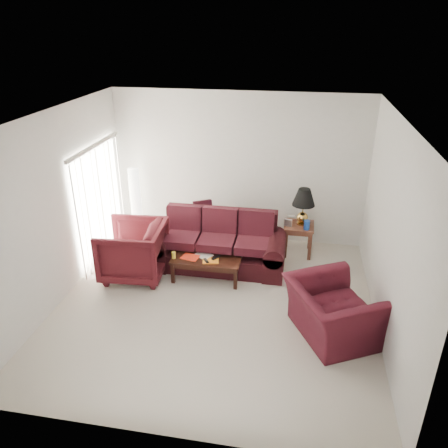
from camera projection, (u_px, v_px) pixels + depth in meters
name	position (u px, v px, depth m)	size (l,w,h in m)	color
floor	(215.00, 305.00, 7.05)	(5.00, 5.00, 0.00)	beige
blinds	(101.00, 203.00, 8.13)	(0.10, 2.00, 2.16)	silver
sofa	(218.00, 242.00, 7.96)	(2.44, 1.05, 1.00)	black
throw_pillow	(203.00, 210.00, 8.72)	(0.37, 0.11, 0.37)	black
end_table	(298.00, 239.00, 8.49)	(0.56, 0.56, 0.61)	#50311B
table_lamp	(303.00, 207.00, 8.23)	(0.43, 0.43, 0.72)	#AD8136
clock	(288.00, 223.00, 8.28)	(0.14, 0.05, 0.14)	silver
blue_canister	(307.00, 225.00, 8.14)	(0.11, 0.11, 0.18)	#173E97
picture_frame	(291.00, 216.00, 8.52)	(0.13, 0.02, 0.16)	silver
floor_lamp	(136.00, 204.00, 8.88)	(0.25, 0.25, 1.54)	white
armchair_left	(133.00, 251.00, 7.67)	(1.06, 1.09, 0.99)	#400E14
armchair_right	(332.00, 311.00, 6.23)	(1.24, 1.08, 0.80)	#3C0E17
coffee_table	(207.00, 268.00, 7.69)	(1.20, 0.60, 0.42)	black
magazine_red	(190.00, 257.00, 7.59)	(0.29, 0.22, 0.02)	red
magazine_white	(203.00, 255.00, 7.66)	(0.29, 0.22, 0.02)	silver
magazine_orange	(211.00, 261.00, 7.48)	(0.27, 0.21, 0.02)	orange
remote_a	(206.00, 261.00, 7.44)	(0.05, 0.16, 0.02)	black
remote_b	(216.00, 257.00, 7.54)	(0.05, 0.18, 0.02)	black
yellow_glass	(174.00, 255.00, 7.55)	(0.07, 0.07, 0.12)	yellow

